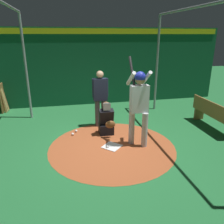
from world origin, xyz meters
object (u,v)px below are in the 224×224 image
Objects in this scene: bat_rack at (4,98)px; baseball_1 at (108,147)px; baseball_2 at (73,134)px; batter at (139,101)px; home_plate at (112,146)px; baseball_0 at (76,131)px; catcher at (106,122)px; umpire at (100,96)px; bench at (213,114)px.

bat_rack is 14.20× the size of baseball_1.
batter is at bearing 60.37° from baseball_2.
bat_rack is (-3.76, -3.35, 0.48)m from home_plate.
baseball_2 is (0.20, -0.11, 0.00)m from baseball_0.
batter reaches higher than baseball_1.
catcher is 0.56× the size of umpire.
baseball_2 is (-0.10, -0.97, -0.34)m from catcher.
baseball_2 is at bearing -94.87° from bench.
umpire reaches higher than baseball_2.
catcher is at bearing -141.31° from batter.
umpire is 3.47m from bench.
baseball_1 and baseball_2 have the same top height.
baseball_1 is at bearing -3.16° from umpire.
catcher is 3.26m from bench.
batter reaches higher than bench.
bat_rack is at bearing -139.87° from baseball_2.
baseball_0 is at bearing -66.21° from umpire.
home_plate is 0.43× the size of catcher.
home_plate is 0.90m from catcher.
batter is at bearing 25.90° from umpire.
home_plate is at bearing 41.72° from bat_rack.
baseball_0 and baseball_2 have the same top height.
batter is 1.40m from baseball_1.
umpire is at bearing -178.28° from home_plate.
home_plate is at bearing -80.29° from bench.
home_plate is 5.68× the size of baseball_2.
batter is 2.13× the size of bat_rack.
catcher reaches higher than baseball_1.
baseball_0 is 1.00× the size of baseball_2.
umpire reaches higher than baseball_1.
catcher is 0.95m from baseball_1.
baseball_0 reaches higher than home_plate.
umpire reaches higher than home_plate.
home_plate is at bearing 1.72° from umpire.
baseball_1 is (3.81, 3.22, -0.45)m from bat_rack.
baseball_0 is 1.38m from baseball_1.
bench is at bearing 82.21° from baseball_0.
baseball_0 is at bearing -126.65° from batter.
umpire is 0.96× the size of bench.
umpire is (-1.47, -0.04, 0.97)m from home_plate.
bench is 24.57× the size of baseball_0.
baseball_1 is (1.53, -0.08, -0.94)m from umpire.
batter is 1.29× the size of umpire.
umpire is at bearing 113.79° from baseball_0.
bat_rack reaches higher than home_plate.
baseball_1 is at bearing 31.32° from baseball_0.
bat_rack is at bearing -139.81° from baseball_1.
baseball_0 is (0.35, -0.80, -0.94)m from umpire.
catcher is 0.89m from umpire.
umpire reaches higher than baseball_0.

